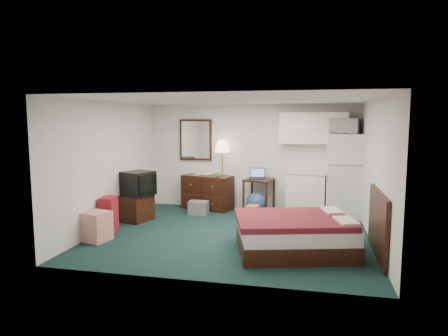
% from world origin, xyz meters
% --- Properties ---
extents(floor, '(5.00, 4.50, 0.01)m').
position_xyz_m(floor, '(0.00, 0.00, 0.00)').
color(floor, black).
rests_on(floor, ground).
extents(ceiling, '(5.00, 4.50, 0.01)m').
position_xyz_m(ceiling, '(0.00, 0.00, 2.50)').
color(ceiling, white).
rests_on(ceiling, walls).
extents(walls, '(5.01, 4.51, 2.50)m').
position_xyz_m(walls, '(0.00, 0.00, 1.25)').
color(walls, white).
rests_on(walls, floor).
extents(mirror, '(0.80, 0.06, 1.00)m').
position_xyz_m(mirror, '(-1.35, 2.22, 1.65)').
color(mirror, white).
rests_on(mirror, walls).
extents(upper_cabinets, '(1.50, 0.35, 0.70)m').
position_xyz_m(upper_cabinets, '(1.45, 2.08, 1.95)').
color(upper_cabinets, white).
rests_on(upper_cabinets, walls).
extents(headboard, '(0.06, 1.56, 1.00)m').
position_xyz_m(headboard, '(2.46, -0.77, 0.55)').
color(headboard, black).
rests_on(headboard, walls).
extents(dresser, '(1.29, 0.85, 0.81)m').
position_xyz_m(dresser, '(-0.99, 1.98, 0.41)').
color(dresser, black).
rests_on(dresser, floor).
extents(floor_lamp, '(0.44, 0.44, 1.66)m').
position_xyz_m(floor_lamp, '(-0.65, 2.05, 0.83)').
color(floor_lamp, gold).
rests_on(floor_lamp, floor).
extents(desk, '(0.73, 0.73, 0.78)m').
position_xyz_m(desk, '(0.25, 1.93, 0.39)').
color(desk, black).
rests_on(desk, floor).
extents(exercise_ball, '(0.58, 0.58, 0.49)m').
position_xyz_m(exercise_ball, '(0.24, 1.73, 0.25)').
color(exercise_ball, navy).
rests_on(exercise_ball, floor).
extents(kitchen_counter, '(0.99, 0.83, 0.95)m').
position_xyz_m(kitchen_counter, '(1.37, 1.91, 0.47)').
color(kitchen_counter, white).
rests_on(kitchen_counter, floor).
extents(fridge, '(0.77, 0.77, 1.84)m').
position_xyz_m(fridge, '(2.13, 1.88, 0.92)').
color(fridge, white).
rests_on(fridge, floor).
extents(bed, '(2.10, 1.81, 0.58)m').
position_xyz_m(bed, '(1.19, -0.77, 0.29)').
color(bed, '#501017').
rests_on(bed, floor).
extents(tv_stand, '(0.70, 0.73, 0.55)m').
position_xyz_m(tv_stand, '(-2.21, 0.56, 0.28)').
color(tv_stand, black).
rests_on(tv_stand, floor).
extents(suitcase, '(0.32, 0.45, 0.68)m').
position_xyz_m(suitcase, '(-2.35, -0.34, 0.34)').
color(suitcase, maroon).
rests_on(suitcase, floor).
extents(retail_box, '(0.50, 0.50, 0.52)m').
position_xyz_m(retail_box, '(-2.28, -0.92, 0.26)').
color(retail_box, silver).
rests_on(retail_box, floor).
extents(file_bin, '(0.43, 0.33, 0.30)m').
position_xyz_m(file_bin, '(-1.06, 1.40, 0.15)').
color(file_bin, slate).
rests_on(file_bin, floor).
extents(cardboard_box_a, '(0.26, 0.23, 0.22)m').
position_xyz_m(cardboard_box_a, '(0.18, 1.30, 0.11)').
color(cardboard_box_a, '#957F55').
rests_on(cardboard_box_a, floor).
extents(cardboard_box_b, '(0.28, 0.32, 0.29)m').
position_xyz_m(cardboard_box_b, '(0.20, 1.28, 0.14)').
color(cardboard_box_b, '#957F55').
rests_on(cardboard_box_b, floor).
extents(laptop, '(0.36, 0.30, 0.24)m').
position_xyz_m(laptop, '(0.21, 1.90, 0.90)').
color(laptop, black).
rests_on(laptop, desk).
extents(crt_tv, '(0.73, 0.75, 0.50)m').
position_xyz_m(crt_tv, '(-2.14, 0.57, 0.80)').
color(crt_tv, black).
rests_on(crt_tv, tv_stand).
extents(microwave, '(0.67, 0.47, 0.41)m').
position_xyz_m(microwave, '(2.12, 1.91, 2.04)').
color(microwave, white).
rests_on(microwave, fridge).
extents(book_a, '(0.14, 0.09, 0.21)m').
position_xyz_m(book_a, '(-1.29, 2.03, 0.92)').
color(book_a, '#957F55').
rests_on(book_a, dresser).
extents(book_b, '(0.17, 0.05, 0.22)m').
position_xyz_m(book_b, '(-1.10, 2.06, 0.92)').
color(book_b, '#957F55').
rests_on(book_b, dresser).
extents(mug, '(0.13, 0.10, 0.12)m').
position_xyz_m(mug, '(-0.71, 1.76, 0.87)').
color(mug, '#4D8D3B').
rests_on(mug, dresser).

